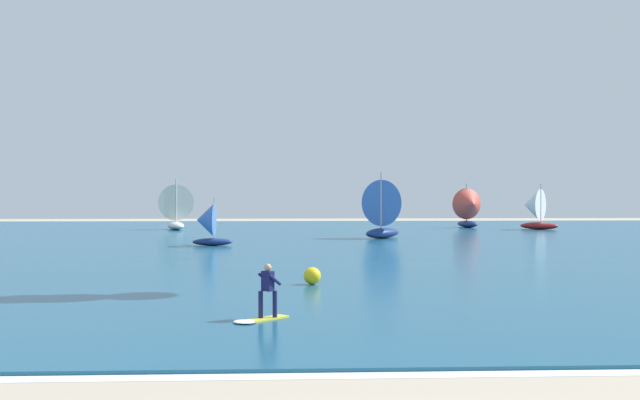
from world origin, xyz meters
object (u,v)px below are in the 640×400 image
object	(u,v)px
kitesurfer	(263,300)
sailboat_far_right	(387,208)
marker_buoy	(312,276)
sailboat_heeled_over	(175,206)
sailboat_mid_right	(470,207)
sailboat_anchored_offshore	(207,224)
sailboat_mid_left	(534,208)

from	to	relation	value
kitesurfer	sailboat_far_right	world-z (taller)	sailboat_far_right
kitesurfer	marker_buoy	bearing A→B (deg)	78.57
sailboat_far_right	kitesurfer	bearing A→B (deg)	-102.56
kitesurfer	marker_buoy	world-z (taller)	kitesurfer
sailboat_heeled_over	sailboat_mid_right	world-z (taller)	sailboat_heeled_over
sailboat_far_right	sailboat_anchored_offshore	xyz separation A→B (m)	(-14.43, -9.26, -0.97)
sailboat_far_right	sailboat_anchored_offshore	size ratio (longest dim) A/B	1.61
marker_buoy	sailboat_mid_right	bearing A→B (deg)	69.59
sailboat_far_right	sailboat_mid_left	size ratio (longest dim) A/B	1.15
sailboat_mid_right	sailboat_mid_left	bearing A→B (deg)	-35.95
sailboat_mid_left	marker_buoy	world-z (taller)	sailboat_mid_left
sailboat_mid_right	sailboat_mid_left	distance (m)	7.21
sailboat_anchored_offshore	sailboat_mid_left	distance (m)	40.22
kitesurfer	sailboat_mid_left	size ratio (longest dim) A/B	0.37
sailboat_heeled_over	marker_buoy	xyz separation A→B (m)	(12.81, -49.84, -2.09)
sailboat_heeled_over	sailboat_mid_right	distance (m)	32.45
kitesurfer	sailboat_anchored_offshore	size ratio (longest dim) A/B	0.51
sailboat_far_right	sailboat_mid_right	world-z (taller)	sailboat_far_right
marker_buoy	sailboat_anchored_offshore	bearing A→B (deg)	105.75
kitesurfer	sailboat_anchored_offshore	distance (m)	33.38
sailboat_heeled_over	sailboat_mid_right	xyz separation A→B (m)	(32.34, 2.65, -0.19)
sailboat_mid_right	sailboat_anchored_offshore	bearing A→B (deg)	-132.89
kitesurfer	sailboat_mid_right	xyz separation A→B (m)	(21.32, 61.33, 1.66)
kitesurfer	marker_buoy	xyz separation A→B (m)	(1.79, 8.84, -0.24)
kitesurfer	sailboat_mid_left	bearing A→B (deg)	64.56
sailboat_anchored_offshore	sailboat_mid_left	xyz separation A→B (m)	(32.18, 24.12, 0.63)
sailboat_anchored_offshore	sailboat_heeled_over	bearing A→B (deg)	103.14
marker_buoy	sailboat_far_right	bearing A→B (deg)	77.15
sailboat_anchored_offshore	kitesurfer	bearing A→B (deg)	-81.34
sailboat_mid_right	sailboat_mid_left	world-z (taller)	sailboat_mid_right
sailboat_heeled_over	sailboat_mid_left	distance (m)	38.21
kitesurfer	sailboat_mid_right	distance (m)	64.95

